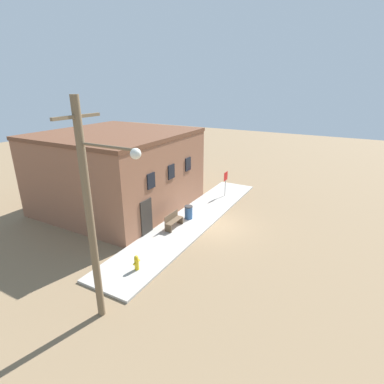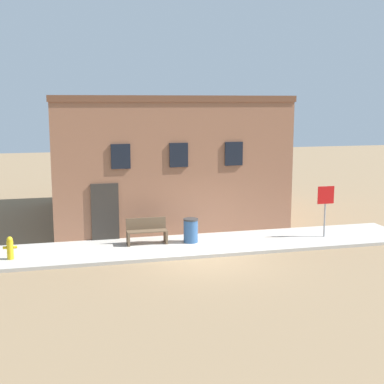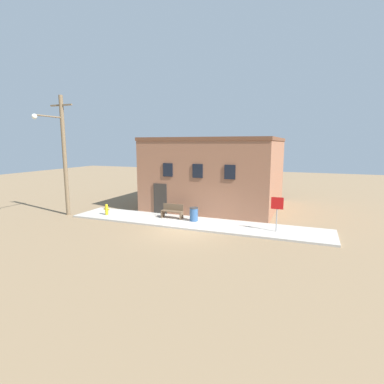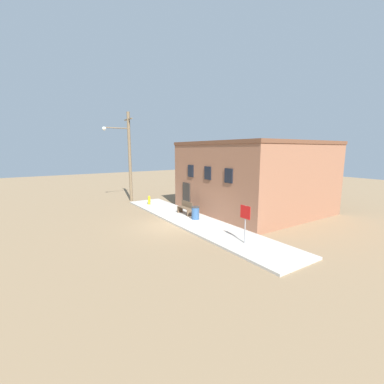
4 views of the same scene
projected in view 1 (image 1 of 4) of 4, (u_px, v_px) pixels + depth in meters
name	position (u px, v px, depth m)	size (l,w,h in m)	color
ground_plane	(212.00, 225.00, 18.81)	(80.00, 80.00, 0.00)	#846B4C
sidewalk	(193.00, 220.00, 19.43)	(16.30, 2.86, 0.12)	#B2ADA3
brick_building	(118.00, 170.00, 20.98)	(9.31, 8.93, 5.35)	#8E5B42
fire_hydrant	(137.00, 263.00, 14.01)	(0.44, 0.21, 0.75)	gold
stop_sign	(226.00, 179.00, 23.01)	(0.66, 0.06, 1.92)	gray
bench	(173.00, 221.00, 18.12)	(1.43, 0.44, 0.92)	brown
trash_bin	(189.00, 212.00, 19.34)	(0.54, 0.54, 0.87)	#2D517F
utility_pole	(92.00, 212.00, 10.04)	(1.80, 2.47, 8.09)	brown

